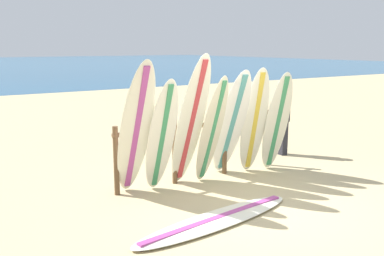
# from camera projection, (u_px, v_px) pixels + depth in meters

# --- Properties ---
(ground_plane) EXTENTS (120.00, 120.00, 0.00)m
(ground_plane) POSITION_uv_depth(u_px,v_px,m) (253.00, 203.00, 6.69)
(ground_plane) COLOR tan
(surfboard_rack) EXTENTS (3.45, 0.09, 1.16)m
(surfboard_rack) POSITION_uv_depth(u_px,v_px,m) (201.00, 140.00, 7.82)
(surfboard_rack) COLOR brown
(surfboard_rack) RESTS_ON ground
(surfboard_leaning_far_left) EXTENTS (0.60, 1.16, 2.28)m
(surfboard_leaning_far_left) POSITION_uv_depth(u_px,v_px,m) (136.00, 130.00, 6.64)
(surfboard_leaning_far_left) COLOR silver
(surfboard_leaning_far_left) RESTS_ON ground
(surfboard_leaning_left) EXTENTS (0.55, 0.93, 1.98)m
(surfboard_leaning_left) POSITION_uv_depth(u_px,v_px,m) (161.00, 137.00, 6.85)
(surfboard_leaning_left) COLOR white
(surfboard_leaning_left) RESTS_ON ground
(surfboard_leaning_center_left) EXTENTS (0.52, 0.99, 2.35)m
(surfboard_leaning_center_left) POSITION_uv_depth(u_px,v_px,m) (191.00, 122.00, 7.16)
(surfboard_leaning_center_left) COLOR silver
(surfboard_leaning_center_left) RESTS_ON ground
(surfboard_leaning_center) EXTENTS (0.60, 0.75, 1.97)m
(surfboard_leaning_center) POSITION_uv_depth(u_px,v_px,m) (212.00, 130.00, 7.44)
(surfboard_leaning_center) COLOR beige
(surfboard_leaning_center) RESTS_ON ground
(surfboard_leaning_center_right) EXTENTS (0.69, 1.06, 2.07)m
(surfboard_leaning_center_right) POSITION_uv_depth(u_px,v_px,m) (231.00, 124.00, 7.82)
(surfboard_leaning_center_right) COLOR white
(surfboard_leaning_center_right) RESTS_ON ground
(surfboard_leaning_right) EXTENTS (0.63, 0.71, 2.08)m
(surfboard_leaning_right) POSITION_uv_depth(u_px,v_px,m) (254.00, 121.00, 8.03)
(surfboard_leaning_right) COLOR silver
(surfboard_leaning_right) RESTS_ON ground
(surfboard_leaning_far_right) EXTENTS (0.61, 0.64, 1.99)m
(surfboard_leaning_far_right) POSITION_uv_depth(u_px,v_px,m) (277.00, 122.00, 8.22)
(surfboard_leaning_far_right) COLOR silver
(surfboard_leaning_far_right) RESTS_ON ground
(surfboard_lying_on_sand) EXTENTS (2.89, 0.93, 0.08)m
(surfboard_lying_on_sand) POSITION_uv_depth(u_px,v_px,m) (217.00, 220.00, 5.97)
(surfboard_lying_on_sand) COLOR silver
(surfboard_lying_on_sand) RESTS_ON ground
(beachgoer_standing) EXTENTS (0.23, 0.28, 1.66)m
(beachgoer_standing) POSITION_uv_depth(u_px,v_px,m) (283.00, 115.00, 9.53)
(beachgoer_standing) COLOR #26262D
(beachgoer_standing) RESTS_ON ground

